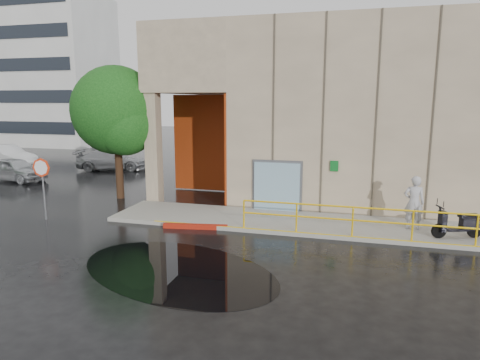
% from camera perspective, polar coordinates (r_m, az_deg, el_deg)
% --- Properties ---
extents(ground, '(120.00, 120.00, 0.00)m').
position_cam_1_polar(ground, '(12.65, -0.90, -11.16)').
color(ground, black).
rests_on(ground, ground).
extents(sidewalk, '(20.00, 3.00, 0.15)m').
position_cam_1_polar(sidewalk, '(16.47, 17.17, -6.15)').
color(sidewalk, gray).
rests_on(sidewalk, ground).
extents(building, '(20.00, 10.17, 8.00)m').
position_cam_1_polar(building, '(22.36, 20.07, 8.75)').
color(building, gray).
rests_on(building, ground).
extents(guardrail, '(9.56, 0.06, 1.03)m').
position_cam_1_polar(guardrail, '(15.03, 18.42, -5.43)').
color(guardrail, yellow).
rests_on(guardrail, sidewalk).
extents(distant_building, '(12.00, 8.08, 15.00)m').
position_cam_1_polar(distant_building, '(50.25, -24.07, 12.96)').
color(distant_building, '#B9B8B4').
rests_on(distant_building, ground).
extents(person, '(0.72, 0.48, 1.93)m').
position_cam_1_polar(person, '(16.35, 22.18, -2.81)').
color(person, '#AFAEB3').
rests_on(person, sidewalk).
extents(scooter, '(1.74, 0.99, 1.31)m').
position_cam_1_polar(scooter, '(15.97, 27.15, -4.31)').
color(scooter, black).
rests_on(scooter, sidewalk).
extents(stop_sign, '(0.74, 0.11, 2.48)m').
position_cam_1_polar(stop_sign, '(18.38, -24.90, 0.62)').
color(stop_sign, slate).
rests_on(stop_sign, ground).
extents(red_curb, '(2.40, 0.54, 0.18)m').
position_cam_1_polar(red_curb, '(15.98, -5.99, -6.18)').
color(red_curb, '#A11D0E').
rests_on(red_curb, ground).
extents(puddle, '(7.25, 5.84, 0.01)m').
position_cam_1_polar(puddle, '(12.36, -8.35, -11.81)').
color(puddle, black).
rests_on(puddle, ground).
extents(car_a, '(4.22, 2.28, 1.36)m').
position_cam_1_polar(car_a, '(28.33, -27.79, 1.27)').
color(car_a, '#B3B7BB').
rests_on(car_a, ground).
extents(car_b, '(5.14, 2.69, 1.61)m').
position_cam_1_polar(car_b, '(33.75, -28.81, 2.71)').
color(car_b, silver).
rests_on(car_b, ground).
extents(car_c, '(5.00, 3.11, 1.35)m').
position_cam_1_polar(car_c, '(30.23, -16.75, 2.56)').
color(car_c, '#9DA0A3').
rests_on(car_c, ground).
extents(tree_near, '(4.14, 4.14, 6.28)m').
position_cam_1_polar(tree_near, '(20.95, -15.93, 8.47)').
color(tree_near, black).
rests_on(tree_near, ground).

